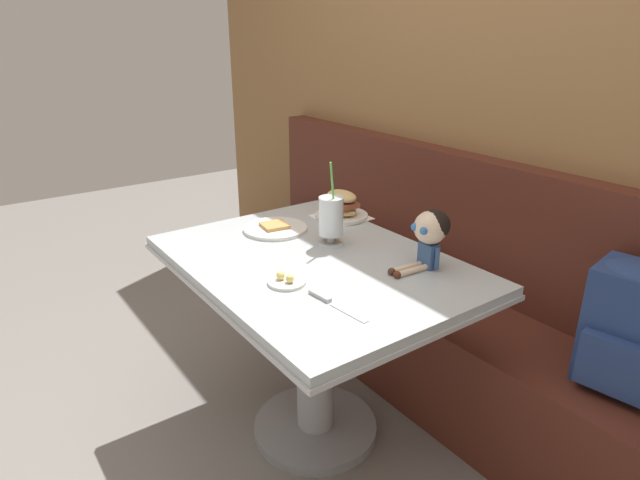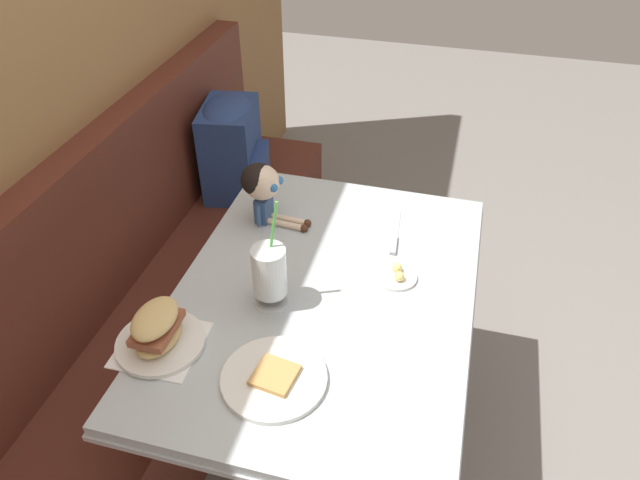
{
  "view_description": "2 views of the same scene",
  "coord_description": "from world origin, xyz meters",
  "px_view_note": "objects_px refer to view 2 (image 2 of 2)",
  "views": [
    {
      "loc": [
        1.39,
        -0.8,
        1.48
      ],
      "look_at": [
        0.07,
        0.15,
        0.84
      ],
      "focal_mm": 30.24,
      "sensor_mm": 36.0,
      "label": 1
    },
    {
      "loc": [
        -1.14,
        -0.11,
        1.85
      ],
      "look_at": [
        0.09,
        0.22,
        0.85
      ],
      "focal_mm": 33.17,
      "sensor_mm": 36.0,
      "label": 2
    }
  ],
  "objects_px": {
    "sandwich_plate": "(158,332)",
    "toast_plate": "(274,378)",
    "butter_knife": "(394,239)",
    "backpack": "(232,146)",
    "milkshake_glass": "(270,274)",
    "seated_doll": "(262,185)",
    "butter_saucer": "(397,276)"
  },
  "relations": [
    {
      "from": "seated_doll",
      "to": "backpack",
      "type": "relative_size",
      "value": 0.55
    },
    {
      "from": "milkshake_glass",
      "to": "butter_saucer",
      "type": "height_order",
      "value": "milkshake_glass"
    },
    {
      "from": "toast_plate",
      "to": "seated_doll",
      "type": "relative_size",
      "value": 1.12
    },
    {
      "from": "butter_knife",
      "to": "toast_plate",
      "type": "bearing_deg",
      "value": 162.76
    },
    {
      "from": "seated_doll",
      "to": "backpack",
      "type": "bearing_deg",
      "value": 31.33
    },
    {
      "from": "butter_knife",
      "to": "seated_doll",
      "type": "bearing_deg",
      "value": 90.44
    },
    {
      "from": "sandwich_plate",
      "to": "seated_doll",
      "type": "height_order",
      "value": "seated_doll"
    },
    {
      "from": "sandwich_plate",
      "to": "backpack",
      "type": "height_order",
      "value": "sandwich_plate"
    },
    {
      "from": "sandwich_plate",
      "to": "butter_knife",
      "type": "xyz_separation_m",
      "value": [
        0.57,
        -0.49,
        -0.04
      ]
    },
    {
      "from": "sandwich_plate",
      "to": "toast_plate",
      "type": "bearing_deg",
      "value": -95.76
    },
    {
      "from": "toast_plate",
      "to": "milkshake_glass",
      "type": "height_order",
      "value": "milkshake_glass"
    },
    {
      "from": "milkshake_glass",
      "to": "backpack",
      "type": "distance_m",
      "value": 1.03
    },
    {
      "from": "toast_plate",
      "to": "backpack",
      "type": "relative_size",
      "value": 0.62
    },
    {
      "from": "toast_plate",
      "to": "seated_doll",
      "type": "distance_m",
      "value": 0.65
    },
    {
      "from": "toast_plate",
      "to": "seated_doll",
      "type": "height_order",
      "value": "seated_doll"
    },
    {
      "from": "milkshake_glass",
      "to": "sandwich_plate",
      "type": "height_order",
      "value": "milkshake_glass"
    },
    {
      "from": "butter_knife",
      "to": "sandwich_plate",
      "type": "bearing_deg",
      "value": 139.11
    },
    {
      "from": "toast_plate",
      "to": "sandwich_plate",
      "type": "xyz_separation_m",
      "value": [
        0.03,
        0.31,
        0.04
      ]
    },
    {
      "from": "milkshake_glass",
      "to": "seated_doll",
      "type": "height_order",
      "value": "milkshake_glass"
    },
    {
      "from": "milkshake_glass",
      "to": "butter_saucer",
      "type": "distance_m",
      "value": 0.37
    },
    {
      "from": "toast_plate",
      "to": "butter_knife",
      "type": "relative_size",
      "value": 1.06
    },
    {
      "from": "milkshake_glass",
      "to": "butter_saucer",
      "type": "xyz_separation_m",
      "value": [
        0.18,
        -0.31,
        -0.09
      ]
    },
    {
      "from": "milkshake_glass",
      "to": "seated_doll",
      "type": "bearing_deg",
      "value": 21.97
    },
    {
      "from": "milkshake_glass",
      "to": "sandwich_plate",
      "type": "relative_size",
      "value": 1.43
    },
    {
      "from": "butter_saucer",
      "to": "milkshake_glass",
      "type": "bearing_deg",
      "value": 120.3
    },
    {
      "from": "milkshake_glass",
      "to": "backpack",
      "type": "relative_size",
      "value": 0.78
    },
    {
      "from": "butter_knife",
      "to": "seated_doll",
      "type": "height_order",
      "value": "seated_doll"
    },
    {
      "from": "toast_plate",
      "to": "butter_saucer",
      "type": "distance_m",
      "value": 0.48
    },
    {
      "from": "milkshake_glass",
      "to": "butter_knife",
      "type": "xyz_separation_m",
      "value": [
        0.35,
        -0.28,
        -0.1
      ]
    },
    {
      "from": "sandwich_plate",
      "to": "butter_saucer",
      "type": "height_order",
      "value": "sandwich_plate"
    },
    {
      "from": "toast_plate",
      "to": "sandwich_plate",
      "type": "bearing_deg",
      "value": 84.24
    },
    {
      "from": "milkshake_glass",
      "to": "butter_knife",
      "type": "bearing_deg",
      "value": -37.95
    }
  ]
}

